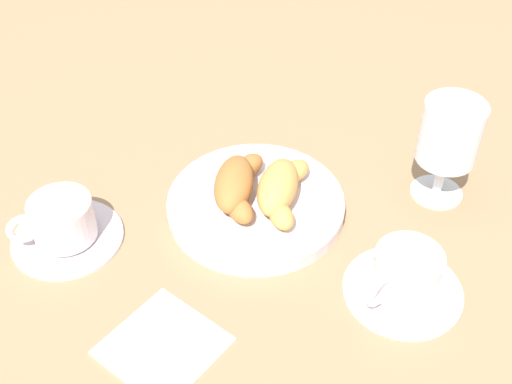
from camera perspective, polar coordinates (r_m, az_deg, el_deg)
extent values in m
plane|color=#997551|center=(0.86, -0.37, -1.57)|extent=(2.20, 2.20, 0.00)
cylinder|color=silver|center=(0.85, 0.00, -1.05)|extent=(0.23, 0.23, 0.02)
torus|color=silver|center=(0.85, 0.00, -0.61)|extent=(0.23, 0.23, 0.01)
ellipsoid|color=#AD6B33|center=(0.83, -1.87, 0.92)|extent=(0.10, 0.05, 0.04)
ellipsoid|color=#AD6B33|center=(0.80, -1.37, -1.57)|extent=(0.05, 0.05, 0.03)
ellipsoid|color=#AD6B33|center=(0.87, -0.58, 2.29)|extent=(0.05, 0.05, 0.03)
ellipsoid|color=#D6994C|center=(0.83, 1.88, 0.50)|extent=(0.11, 0.06, 0.04)
ellipsoid|color=#D6994C|center=(0.80, 2.16, -2.05)|extent=(0.05, 0.05, 0.03)
ellipsoid|color=#D6994C|center=(0.86, 3.32, 1.80)|extent=(0.05, 0.05, 0.03)
cylinder|color=silver|center=(0.78, 12.44, -8.14)|extent=(0.14, 0.14, 0.01)
cylinder|color=silver|center=(0.76, 12.78, -6.67)|extent=(0.08, 0.08, 0.05)
cylinder|color=brown|center=(0.74, 13.03, -5.54)|extent=(0.07, 0.07, 0.01)
torus|color=silver|center=(0.73, 10.55, -8.32)|extent=(0.04, 0.03, 0.04)
cylinder|color=silver|center=(0.85, -15.83, -3.70)|extent=(0.14, 0.14, 0.01)
cylinder|color=silver|center=(0.83, -16.22, -2.23)|extent=(0.08, 0.08, 0.05)
cylinder|color=brown|center=(0.81, -16.51, -1.12)|extent=(0.07, 0.07, 0.01)
torus|color=silver|center=(0.83, -19.25, -2.98)|extent=(0.03, 0.04, 0.04)
cylinder|color=white|center=(0.91, 15.16, 0.06)|extent=(0.07, 0.07, 0.01)
cylinder|color=white|center=(0.89, 15.50, 1.49)|extent=(0.01, 0.01, 0.05)
cylinder|color=white|center=(0.85, 16.32, 4.93)|extent=(0.08, 0.08, 0.08)
cylinder|color=gold|center=(0.86, 16.17, 4.29)|extent=(0.07, 0.07, 0.05)
cube|color=silver|center=(0.72, -7.96, -12.85)|extent=(0.15, 0.15, 0.01)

